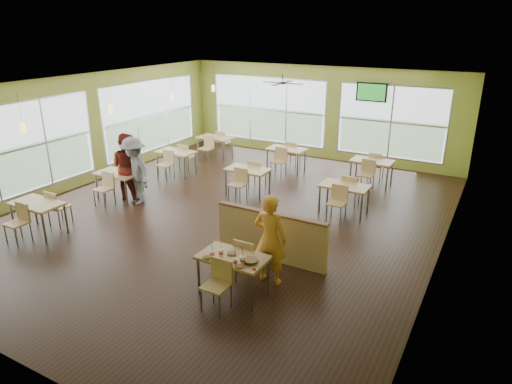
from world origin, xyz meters
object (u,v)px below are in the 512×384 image
(half_wall_divider, at_px, (271,236))
(food_basket, at_px, (251,261))
(man_plaid, at_px, (270,239))
(main_table, at_px, (233,262))

(half_wall_divider, distance_m, food_basket, 1.57)
(half_wall_divider, xyz_separation_m, food_basket, (0.39, -1.50, 0.26))
(man_plaid, bearing_deg, food_basket, 88.83)
(half_wall_divider, xyz_separation_m, man_plaid, (0.37, -0.77, 0.34))
(main_table, xyz_separation_m, man_plaid, (0.37, 0.68, 0.24))
(man_plaid, relative_size, food_basket, 6.60)
(main_table, relative_size, food_basket, 5.79)
(man_plaid, bearing_deg, half_wall_divider, -66.36)
(man_plaid, height_order, food_basket, man_plaid)
(half_wall_divider, bearing_deg, man_plaid, -64.12)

